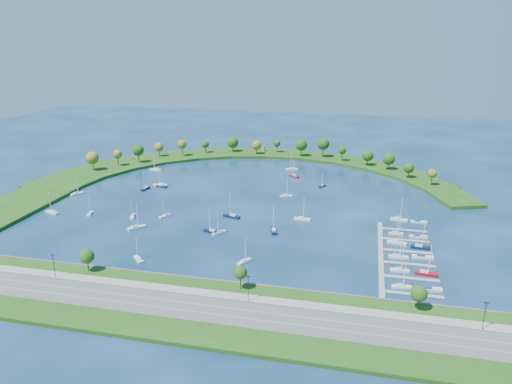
% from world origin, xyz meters
% --- Properties ---
extents(ground, '(700.00, 700.00, 0.00)m').
position_xyz_m(ground, '(0.00, 0.00, 0.00)').
color(ground, '#072643').
rests_on(ground, ground).
extents(south_shoreline, '(420.00, 43.10, 11.60)m').
position_xyz_m(south_shoreline, '(0.03, -122.88, 1.00)').
color(south_shoreline, '#1F4813').
rests_on(south_shoreline, ground).
extents(breakwater, '(286.74, 247.64, 2.00)m').
position_xyz_m(breakwater, '(-46.33, 48.72, 0.99)').
color(breakwater, '#1F4813').
rests_on(breakwater, ground).
extents(breakwater_trees, '(239.73, 92.98, 15.30)m').
position_xyz_m(breakwater_trees, '(-13.35, 87.15, 10.43)').
color(breakwater_trees, '#382314').
rests_on(breakwater_trees, breakwater).
extents(harbor_tower, '(2.60, 2.60, 4.73)m').
position_xyz_m(harbor_tower, '(-15.33, 120.36, 4.42)').
color(harbor_tower, gray).
rests_on(harbor_tower, breakwater).
extents(dock_system, '(24.28, 82.00, 1.60)m').
position_xyz_m(dock_system, '(85.30, -61.00, 0.35)').
color(dock_system, gray).
rests_on(dock_system, ground).
extents(moored_boat_0, '(8.18, 6.70, 12.27)m').
position_xyz_m(moored_boat_0, '(20.22, 56.65, 0.91)').
color(moored_boat_0, maroon).
rests_on(moored_boat_0, ground).
extents(moored_boat_1, '(5.13, 9.53, 13.49)m').
position_xyz_m(moored_boat_1, '(25.62, -44.59, 0.95)').
color(moored_boat_1, '#09163D').
rests_on(moored_boat_1, ground).
extents(moored_boat_2, '(5.17, 7.16, 10.42)m').
position_xyz_m(moored_boat_2, '(-36.25, -36.99, 0.86)').
color(moored_boat_2, silver).
rests_on(moored_boat_2, ground).
extents(moored_boat_3, '(8.87, 2.59, 13.00)m').
position_xyz_m(moored_boat_3, '(37.35, -25.06, 0.94)').
color(moored_boat_3, silver).
rests_on(moored_boat_3, ground).
extents(moored_boat_4, '(3.68, 8.41, 11.95)m').
position_xyz_m(moored_boat_4, '(-68.15, 5.88, 0.90)').
color(moored_boat_4, '#09163D').
rests_on(moored_boat_4, ground).
extents(moored_boat_5, '(8.12, 8.66, 13.65)m').
position_xyz_m(moored_boat_5, '(-43.57, -56.35, 0.96)').
color(moored_boat_5, silver).
rests_on(moored_boat_5, ground).
extents(moored_boat_6, '(6.15, 7.16, 10.90)m').
position_xyz_m(moored_boat_6, '(-0.49, -52.79, 0.88)').
color(moored_boat_6, silver).
rests_on(moored_boat_6, ground).
extents(moored_boat_7, '(8.83, 2.90, 12.81)m').
position_xyz_m(moored_boat_7, '(-81.38, 50.68, 0.93)').
color(moored_boat_7, silver).
rests_on(moored_boat_7, ground).
extents(moored_boat_8, '(6.93, 6.79, 11.14)m').
position_xyz_m(moored_boat_8, '(-26.08, -90.05, 0.88)').
color(moored_boat_8, silver).
rests_on(moored_boat_8, ground).
extents(moored_boat_9, '(8.73, 5.26, 12.41)m').
position_xyz_m(moored_boat_9, '(-4.79, -52.39, 0.92)').
color(moored_boat_9, '#09163D').
rests_on(moored_boat_9, ground).
extents(moored_boat_10, '(4.28, 7.84, 11.10)m').
position_xyz_m(moored_boat_10, '(-53.07, -41.83, 0.88)').
color(moored_boat_10, silver).
rests_on(moored_boat_10, ground).
extents(moored_boat_11, '(8.94, 4.56, 12.65)m').
position_xyz_m(moored_boat_11, '(-99.57, -46.14, 0.93)').
color(moored_boat_11, silver).
rests_on(moored_boat_11, ground).
extents(moored_boat_12, '(3.81, 7.40, 10.47)m').
position_xyz_m(moored_boat_12, '(-77.91, -43.13, 0.87)').
color(moored_boat_12, silver).
rests_on(moored_boat_12, ground).
extents(moored_boat_13, '(9.81, 5.16, 13.89)m').
position_xyz_m(moored_boat_13, '(-0.42, -29.79, 0.97)').
color(moored_boat_13, '#09163D').
rests_on(moored_boat_13, ground).
extents(moored_boat_14, '(7.76, 5.12, 11.13)m').
position_xyz_m(moored_boat_14, '(22.29, 12.04, 0.88)').
color(moored_boat_14, silver).
rests_on(moored_boat_14, ground).
extents(moored_boat_15, '(8.11, 3.85, 11.50)m').
position_xyz_m(moored_boat_15, '(-60.27, 13.25, 0.89)').
color(moored_boat_15, '#09163D').
rests_on(moored_boat_15, ground).
extents(moored_boat_16, '(4.71, 6.66, 9.65)m').
position_xyz_m(moored_boat_16, '(41.88, 37.67, 0.85)').
color(moored_boat_16, '#09163D').
rests_on(moored_boat_16, ground).
extents(moored_boat_17, '(5.70, 7.66, 11.21)m').
position_xyz_m(moored_boat_17, '(19.95, -81.65, 0.88)').
color(moored_boat_17, silver).
rests_on(moored_boat_17, ground).
extents(moored_boat_18, '(6.12, 8.13, 11.93)m').
position_xyz_m(moored_boat_18, '(-105.04, -13.19, 0.90)').
color(moored_boat_18, silver).
rests_on(moored_boat_18, ground).
extents(moored_boat_19, '(9.69, 3.91, 13.84)m').
position_xyz_m(moored_boat_19, '(-61.71, 15.42, 0.96)').
color(moored_boat_19, silver).
rests_on(moored_boat_19, ground).
extents(moored_boat_20, '(9.02, 4.24, 12.78)m').
position_xyz_m(moored_boat_20, '(15.94, 74.78, 0.93)').
color(moored_boat_20, silver).
rests_on(moored_boat_20, ground).
extents(docked_boat_0, '(7.89, 3.20, 11.26)m').
position_xyz_m(docked_boat_0, '(85.53, -89.27, 0.89)').
color(docked_boat_0, silver).
rests_on(docked_boat_0, ground).
extents(docked_boat_1, '(9.57, 3.52, 1.91)m').
position_xyz_m(docked_boat_1, '(95.96, -89.04, 0.70)').
color(docked_boat_1, silver).
rests_on(docked_boat_1, ground).
extents(docked_boat_2, '(7.95, 2.55, 11.56)m').
position_xyz_m(docked_boat_2, '(85.52, -74.89, 0.89)').
color(docked_boat_2, silver).
rests_on(docked_boat_2, ground).
extents(docked_boat_3, '(9.60, 3.62, 13.78)m').
position_xyz_m(docked_boat_3, '(96.00, -75.72, 0.96)').
color(docked_boat_3, maroon).
rests_on(docked_boat_3, ground).
extents(docked_boat_4, '(8.65, 2.92, 12.51)m').
position_xyz_m(docked_boat_4, '(85.51, -61.71, 0.92)').
color(docked_boat_4, silver).
rests_on(docked_boat_4, ground).
extents(docked_boat_5, '(9.44, 3.00, 1.90)m').
position_xyz_m(docked_boat_5, '(95.96, -59.50, 0.70)').
color(docked_boat_5, silver).
rests_on(docked_boat_5, ground).
extents(docked_boat_6, '(9.24, 3.93, 13.16)m').
position_xyz_m(docked_boat_6, '(85.51, -45.61, 0.94)').
color(docked_boat_6, silver).
rests_on(docked_boat_6, ground).
extents(docked_boat_7, '(9.23, 3.26, 13.32)m').
position_xyz_m(docked_boat_7, '(96.00, -48.86, 0.95)').
color(docked_boat_7, '#09163D').
rests_on(docked_boat_7, ground).
extents(docked_boat_8, '(7.52, 3.12, 10.73)m').
position_xyz_m(docked_boat_8, '(85.54, -34.07, 0.87)').
color(docked_boat_8, silver).
rests_on(docked_boat_8, ground).
extents(docked_boat_9, '(8.82, 3.11, 1.77)m').
position_xyz_m(docked_boat_9, '(95.97, -35.63, 0.65)').
color(docked_boat_9, silver).
rests_on(docked_boat_9, ground).
extents(docked_boat_10, '(9.09, 3.55, 13.02)m').
position_xyz_m(docked_boat_10, '(87.91, -13.95, 0.94)').
color(docked_boat_10, silver).
rests_on(docked_boat_10, ground).
extents(docked_boat_11, '(8.40, 2.87, 1.68)m').
position_xyz_m(docked_boat_11, '(97.88, -15.04, 0.62)').
color(docked_boat_11, silver).
rests_on(docked_boat_11, ground).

